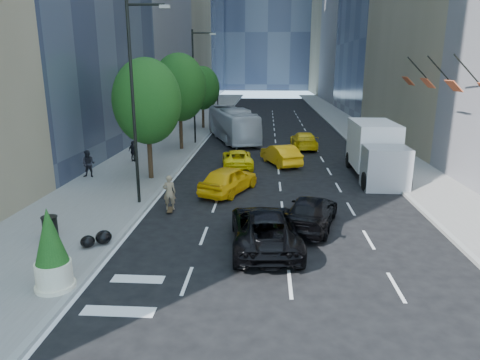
# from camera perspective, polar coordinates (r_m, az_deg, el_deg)

# --- Properties ---
(ground) EXTENTS (160.00, 160.00, 0.00)m
(ground) POSITION_cam_1_polar(r_m,az_deg,el_deg) (18.47, 2.92, -7.60)
(ground) COLOR black
(ground) RESTS_ON ground
(sidewalk_left) EXTENTS (6.00, 120.00, 0.15)m
(sidewalk_left) POSITION_cam_1_polar(r_m,az_deg,el_deg) (48.44, -7.37, 6.56)
(sidewalk_left) COLOR slate
(sidewalk_left) RESTS_ON ground
(sidewalk_right) EXTENTS (4.00, 120.00, 0.15)m
(sidewalk_right) POSITION_cam_1_polar(r_m,az_deg,el_deg) (48.58, 15.36, 6.18)
(sidewalk_right) COLOR slate
(sidewalk_right) RESTS_ON ground
(lamp_near) EXTENTS (2.13, 0.22, 10.00)m
(lamp_near) POSITION_cam_1_polar(r_m,az_deg,el_deg) (22.05, -13.71, 11.26)
(lamp_near) COLOR black
(lamp_near) RESTS_ON sidewalk_left
(lamp_far) EXTENTS (2.13, 0.22, 10.00)m
(lamp_far) POSITION_cam_1_polar(r_m,az_deg,el_deg) (39.60, -5.95, 13.09)
(lamp_far) COLOR black
(lamp_far) RESTS_ON sidewalk_left
(tree_near) EXTENTS (4.20, 4.20, 7.46)m
(tree_near) POSITION_cam_1_polar(r_m,az_deg,el_deg) (27.14, -12.29, 10.19)
(tree_near) COLOR black
(tree_near) RESTS_ON sidewalk_left
(tree_mid) EXTENTS (4.50, 4.50, 7.99)m
(tree_mid) POSITION_cam_1_polar(r_m,az_deg,el_deg) (36.83, -8.08, 12.11)
(tree_mid) COLOR black
(tree_mid) RESTS_ON sidewalk_left
(tree_far) EXTENTS (3.90, 3.90, 6.92)m
(tree_far) POSITION_cam_1_polar(r_m,az_deg,el_deg) (49.65, -5.02, 12.11)
(tree_far) COLOR black
(tree_far) RESTS_ON sidewalk_left
(traffic_signal) EXTENTS (2.48, 0.53, 5.20)m
(traffic_signal) POSITION_cam_1_polar(r_m,az_deg,el_deg) (57.49, -3.01, 12.15)
(traffic_signal) COLOR black
(traffic_signal) RESTS_ON sidewalk_left
(facade_flags) EXTENTS (1.85, 13.30, 2.05)m
(facade_flags) POSITION_cam_1_polar(r_m,az_deg,el_deg) (29.03, 25.38, 11.82)
(facade_flags) COLOR black
(facade_flags) RESTS_ON ground
(skateboarder) EXTENTS (0.70, 0.51, 1.77)m
(skateboarder) POSITION_cam_1_polar(r_m,az_deg,el_deg) (21.52, -9.38, -1.97)
(skateboarder) COLOR #847152
(skateboarder) RESTS_ON ground
(black_sedan_lincoln) EXTENTS (3.07, 5.85, 1.57)m
(black_sedan_lincoln) POSITION_cam_1_polar(r_m,az_deg,el_deg) (17.28, 3.33, -6.43)
(black_sedan_lincoln) COLOR black
(black_sedan_lincoln) RESTS_ON ground
(black_sedan_mercedes) EXTENTS (3.18, 5.23, 1.42)m
(black_sedan_mercedes) POSITION_cam_1_polar(r_m,az_deg,el_deg) (19.56, 9.43, -4.25)
(black_sedan_mercedes) COLOR black
(black_sedan_mercedes) RESTS_ON ground
(taxi_a) EXTENTS (3.51, 4.98, 1.57)m
(taxi_a) POSITION_cam_1_polar(r_m,az_deg,el_deg) (24.47, -1.53, 0.07)
(taxi_a) COLOR yellow
(taxi_a) RESTS_ON ground
(taxi_b) EXTENTS (3.13, 4.80, 1.50)m
(taxi_b) POSITION_cam_1_polar(r_m,az_deg,el_deg) (31.71, 5.45, 3.40)
(taxi_b) COLOR #FAAA0D
(taxi_b) RESTS_ON ground
(taxi_c) EXTENTS (2.60, 4.74, 1.26)m
(taxi_c) POSITION_cam_1_polar(r_m,az_deg,el_deg) (30.81, -0.36, 2.90)
(taxi_c) COLOR yellow
(taxi_c) RESTS_ON ground
(taxi_d) EXTENTS (2.27, 5.10, 1.45)m
(taxi_d) POSITION_cam_1_polar(r_m,az_deg,el_deg) (38.23, 8.50, 5.26)
(taxi_d) COLOR yellow
(taxi_d) RESTS_ON ground
(city_bus) EXTENTS (5.99, 11.58, 3.15)m
(city_bus) POSITION_cam_1_polar(r_m,az_deg,el_deg) (41.95, -1.01, 7.46)
(city_bus) COLOR silver
(city_bus) RESTS_ON ground
(box_truck) EXTENTS (2.81, 7.37, 3.50)m
(box_truck) POSITION_cam_1_polar(r_m,az_deg,el_deg) (29.07, 17.65, 3.77)
(box_truck) COLOR silver
(box_truck) RESTS_ON ground
(pedestrian_a) EXTENTS (0.85, 0.67, 1.74)m
(pedestrian_a) POSITION_cam_1_polar(r_m,az_deg,el_deg) (28.97, -19.54, 2.04)
(pedestrian_a) COLOR black
(pedestrian_a) RESTS_ON sidewalk_left
(pedestrian_b) EXTENTS (0.98, 0.76, 1.54)m
(pedestrian_b) POSITION_cam_1_polar(r_m,az_deg,el_deg) (32.85, -14.04, 3.74)
(pedestrian_b) COLOR black
(pedestrian_b) RESTS_ON sidewalk_left
(trash_can) EXTENTS (0.60, 0.60, 0.90)m
(trash_can) POSITION_cam_1_polar(r_m,az_deg,el_deg) (19.45, -23.98, -5.85)
(trash_can) COLOR black
(trash_can) RESTS_ON sidewalk_left
(planter_shrub) EXTENTS (1.14, 1.14, 2.73)m
(planter_shrub) POSITION_cam_1_polar(r_m,az_deg,el_deg) (14.91, -23.87, -8.61)
(planter_shrub) COLOR beige
(planter_shrub) RESTS_ON sidewalk_left
(garbage_bags) EXTENTS (1.10, 1.06, 0.54)m
(garbage_bags) POSITION_cam_1_polar(r_m,az_deg,el_deg) (18.13, -18.49, -7.45)
(garbage_bags) COLOR black
(garbage_bags) RESTS_ON sidewalk_left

